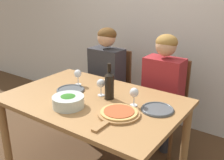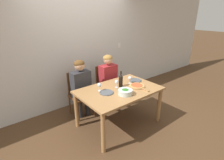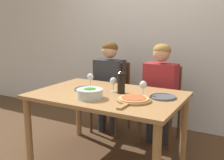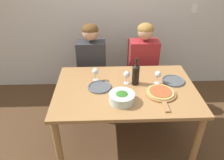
{
  "view_description": "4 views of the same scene",
  "coord_description": "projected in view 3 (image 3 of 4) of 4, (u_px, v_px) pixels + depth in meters",
  "views": [
    {
      "loc": [
        1.29,
        -1.55,
        1.65
      ],
      "look_at": [
        0.11,
        0.13,
        0.9
      ],
      "focal_mm": 42.0,
      "sensor_mm": 36.0,
      "label": 1
    },
    {
      "loc": [
        -1.93,
        -2.21,
        2.08
      ],
      "look_at": [
        -0.07,
        0.13,
        0.91
      ],
      "focal_mm": 28.0,
      "sensor_mm": 36.0,
      "label": 2
    },
    {
      "loc": [
        1.28,
        -2.21,
        1.41
      ],
      "look_at": [
        -0.04,
        0.16,
        0.85
      ],
      "focal_mm": 42.0,
      "sensor_mm": 36.0,
      "label": 3
    },
    {
      "loc": [
        -0.22,
        -1.91,
        2.03
      ],
      "look_at": [
        -0.14,
        0.07,
        0.81
      ],
      "focal_mm": 35.0,
      "sensor_mm": 36.0,
      "label": 4
    }
  ],
  "objects": [
    {
      "name": "person_man",
      "position": [
        160.0,
        85.0,
        3.1
      ],
      "size": [
        0.47,
        0.51,
        1.21
      ],
      "color": "#28282D",
      "rests_on": "ground"
    },
    {
      "name": "dinner_plate_left",
      "position": [
        86.0,
        89.0,
        2.78
      ],
      "size": [
        0.25,
        0.25,
        0.02
      ],
      "color": "#4C5156",
      "rests_on": "dining_table"
    },
    {
      "name": "chair_right",
      "position": [
        162.0,
        101.0,
        3.25
      ],
      "size": [
        0.42,
        0.42,
        0.93
      ],
      "color": "brown",
      "rests_on": "ground"
    },
    {
      "name": "wine_glass_centre",
      "position": [
        113.0,
        82.0,
        2.68
      ],
      "size": [
        0.07,
        0.07,
        0.15
      ],
      "color": "silver",
      "rests_on": "dining_table"
    },
    {
      "name": "pizza_on_board",
      "position": [
        133.0,
        100.0,
        2.36
      ],
      "size": [
        0.31,
        0.45,
        0.04
      ],
      "color": "#9E7042",
      "rests_on": "dining_table"
    },
    {
      "name": "broccoli_bowl",
      "position": [
        90.0,
        93.0,
        2.45
      ],
      "size": [
        0.25,
        0.25,
        0.1
      ],
      "color": "silver",
      "rests_on": "dining_table"
    },
    {
      "name": "wine_glass_right",
      "position": [
        143.0,
        86.0,
        2.51
      ],
      "size": [
        0.07,
        0.07,
        0.15
      ],
      "color": "silver",
      "rests_on": "dining_table"
    },
    {
      "name": "chair_left",
      "position": [
        113.0,
        94.0,
        3.58
      ],
      "size": [
        0.42,
        0.42,
        0.93
      ],
      "color": "brown",
      "rests_on": "ground"
    },
    {
      "name": "dining_table",
      "position": [
        107.0,
        103.0,
        2.65
      ],
      "size": [
        1.49,
        0.98,
        0.74
      ],
      "color": "#9E7042",
      "rests_on": "ground"
    },
    {
      "name": "back_wall",
      "position": [
        154.0,
        30.0,
        3.63
      ],
      "size": [
        10.0,
        0.06,
        2.7
      ],
      "color": "silver",
      "rests_on": "ground"
    },
    {
      "name": "person_woman",
      "position": [
        109.0,
        79.0,
        3.43
      ],
      "size": [
        0.47,
        0.51,
        1.21
      ],
      "color": "#28282D",
      "rests_on": "ground"
    },
    {
      "name": "wine_bottle",
      "position": [
        121.0,
        81.0,
        2.62
      ],
      "size": [
        0.08,
        0.08,
        0.31
      ],
      "color": "black",
      "rests_on": "dining_table"
    },
    {
      "name": "wine_glass_left",
      "position": [
        90.0,
        77.0,
        2.91
      ],
      "size": [
        0.07,
        0.07,
        0.15
      ],
      "color": "silver",
      "rests_on": "dining_table"
    },
    {
      "name": "dinner_plate_right",
      "position": [
        163.0,
        97.0,
        2.47
      ],
      "size": [
        0.25,
        0.25,
        0.02
      ],
      "color": "#4C5156",
      "rests_on": "dining_table"
    }
  ]
}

